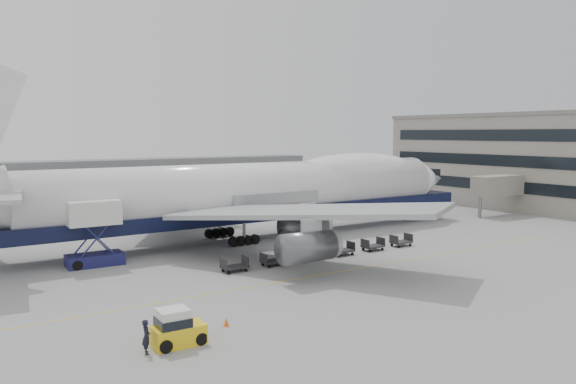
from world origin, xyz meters
TOP-DOWN VIEW (x-y plane):
  - ground at (0.00, 0.00)m, footprint 260.00×260.00m
  - apron_line at (0.00, -6.00)m, footprint 60.00×0.15m
  - hangar at (-10.00, 70.00)m, footprint 110.00×8.00m
  - airliner at (0.64, 12.00)m, footprint 67.00×55.30m
  - catering_truck at (-19.22, 8.52)m, footprint 5.17×3.68m
  - baggage_tug at (-20.59, -14.44)m, footprint 3.08×1.73m
  - ground_worker at (-22.46, -14.64)m, footprint 0.61×0.80m
  - traffic_cone at (-16.65, -13.08)m, footprint 0.36×0.36m
  - dolly_0 at (-9.48, -0.85)m, footprint 2.30×1.35m
  - dolly_1 at (-5.36, -0.85)m, footprint 2.30×1.35m
  - dolly_2 at (-1.24, -0.85)m, footprint 2.30×1.35m
  - dolly_3 at (2.88, -0.85)m, footprint 2.30×1.35m
  - dolly_4 at (7.00, -0.85)m, footprint 2.30×1.35m
  - dolly_5 at (11.12, -0.85)m, footprint 2.30×1.35m

SIDE VIEW (x-z plane):
  - ground at x=0.00m, z-range 0.00..0.00m
  - apron_line at x=0.00m, z-range 0.00..0.01m
  - traffic_cone at x=-16.65m, z-range -0.01..0.52m
  - dolly_0 at x=-9.48m, z-range -0.12..1.18m
  - dolly_1 at x=-5.36m, z-range -0.12..1.18m
  - dolly_2 at x=-1.24m, z-range -0.12..1.18m
  - dolly_3 at x=2.88m, z-range -0.12..1.18m
  - dolly_4 at x=7.00m, z-range -0.12..1.18m
  - dolly_5 at x=11.12m, z-range -0.12..1.18m
  - ground_worker at x=-22.46m, z-range 0.00..1.96m
  - baggage_tug at x=-20.59m, z-range -0.12..2.09m
  - catering_truck at x=-19.22m, z-range 0.39..6.50m
  - hangar at x=-10.00m, z-range 0.00..7.00m
  - airliner at x=0.64m, z-range -4.37..15.61m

